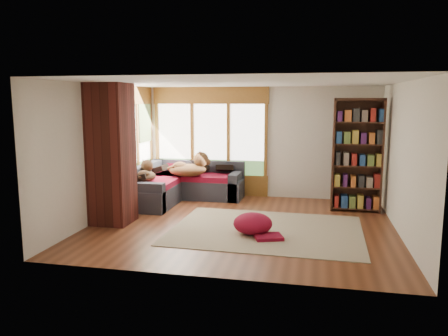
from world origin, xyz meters
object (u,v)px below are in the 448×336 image
at_px(area_rug, 266,230).
at_px(dog_tan, 191,167).
at_px(pouf, 253,223).
at_px(dog_brindle, 146,174).
at_px(bookshelf, 357,155).
at_px(brick_chimney, 111,154).
at_px(sectional_sofa, 171,187).

distance_m(area_rug, dog_tan, 2.90).
distance_m(pouf, dog_brindle, 2.97).
bearing_deg(bookshelf, area_rug, -133.00).
xyz_separation_m(bookshelf, pouf, (-1.86, -2.03, -0.97)).
bearing_deg(brick_chimney, area_rug, 1.69).
height_order(brick_chimney, bookshelf, brick_chimney).
distance_m(sectional_sofa, bookshelf, 4.19).
bearing_deg(bookshelf, dog_tan, 176.58).
bearing_deg(dog_brindle, pouf, -131.94).
distance_m(bookshelf, dog_brindle, 4.46).
relative_size(area_rug, pouf, 4.93).
height_order(pouf, dog_brindle, dog_brindle).
height_order(brick_chimney, area_rug, brick_chimney).
bearing_deg(dog_tan, bookshelf, -23.28).
xyz_separation_m(area_rug, pouf, (-0.21, -0.25, 0.19)).
height_order(sectional_sofa, dog_brindle, dog_brindle).
bearing_deg(dog_brindle, area_rug, -125.81).
bearing_deg(bookshelf, brick_chimney, -157.69).
bearing_deg(sectional_sofa, pouf, -40.06).
distance_m(sectional_sofa, pouf, 3.14).
relative_size(sectional_sofa, dog_tan, 2.21).
bearing_deg(brick_chimney, sectional_sofa, 77.71).
xyz_separation_m(brick_chimney, sectional_sofa, (0.45, 2.05, -1.00)).
height_order(sectional_sofa, pouf, sectional_sofa).
relative_size(sectional_sofa, bookshelf, 0.94).
bearing_deg(area_rug, brick_chimney, -178.31).
bearing_deg(brick_chimney, pouf, -3.54).
relative_size(brick_chimney, pouf, 3.85).
xyz_separation_m(area_rug, dog_tan, (-1.95, 1.99, 0.78)).
height_order(area_rug, bookshelf, bookshelf).
height_order(brick_chimney, dog_tan, brick_chimney).
relative_size(pouf, dog_tan, 0.68).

